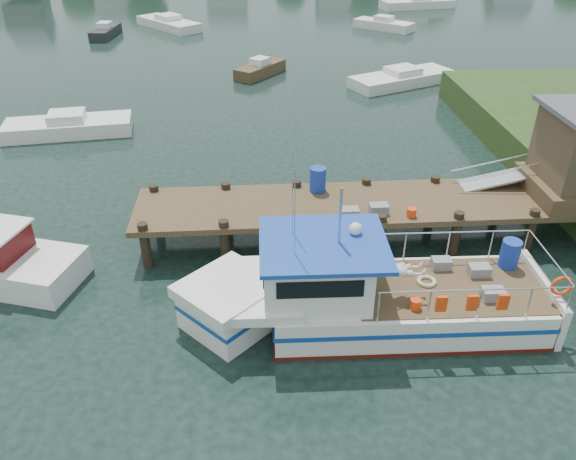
{
  "coord_description": "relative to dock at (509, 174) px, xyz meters",
  "views": [
    {
      "loc": [
        -2.04,
        -16.41,
        10.44
      ],
      "look_at": [
        -1.0,
        -1.5,
        1.3
      ],
      "focal_mm": 35.0,
      "sensor_mm": 36.0,
      "label": 1
    }
  ],
  "objects": [
    {
      "name": "moored_a",
      "position": [
        -17.53,
        10.5,
        -1.83
      ],
      "size": [
        6.24,
        2.79,
        1.11
      ],
      "rotation": [
        0.0,
        0.0,
        -0.22
      ],
      "color": "silver",
      "rests_on": "ground"
    },
    {
      "name": "moored_far",
      "position": [
        8.67,
        42.87,
        -1.78
      ],
      "size": [
        7.63,
        3.68,
        1.24
      ],
      "rotation": [
        0.0,
        0.0,
        0.43
      ],
      "color": "silver",
      "rests_on": "ground"
    },
    {
      "name": "dock",
      "position": [
        0.0,
        0.0,
        0.0
      ],
      "size": [
        16.6,
        3.0,
        4.78
      ],
      "color": "#4D3A24",
      "rests_on": "ground"
    },
    {
      "name": "moored_d",
      "position": [
        -15.34,
        34.86,
        -1.82
      ],
      "size": [
        6.09,
        6.64,
        1.15
      ],
      "rotation": [
        0.0,
        0.0,
        0.17
      ],
      "color": "silver",
      "rests_on": "ground"
    },
    {
      "name": "moored_rowboat",
      "position": [
        -7.82,
        19.97,
        -1.82
      ],
      "size": [
        3.48,
        3.9,
        1.14
      ],
      "rotation": [
        0.0,
        0.0,
        0.38
      ],
      "color": "#4D3A24",
      "rests_on": "ground"
    },
    {
      "name": "moored_c",
      "position": [
        0.88,
        17.45,
        -1.85
      ],
      "size": [
        7.01,
        4.86,
        1.05
      ],
      "rotation": [
        0.0,
        0.0,
        0.26
      ],
      "color": "silver",
      "rests_on": "ground"
    },
    {
      "name": "ground_plane",
      "position": [
        -6.51,
        -0.01,
        -2.24
      ],
      "size": [
        160.0,
        160.0,
        0.0
      ],
      "primitive_type": "plane",
      "color": "black"
    },
    {
      "name": "moored_e",
      "position": [
        -20.11,
        31.94,
        -1.81
      ],
      "size": [
        1.9,
        4.31,
        1.15
      ],
      "rotation": [
        0.0,
        0.0,
        0.06
      ],
      "color": "black",
      "rests_on": "ground"
    },
    {
      "name": "lobster_boat",
      "position": [
        -5.7,
        -4.44,
        -1.33
      ],
      "size": [
        10.54,
        3.26,
        5.02
      ],
      "rotation": [
        0.0,
        0.0,
        -0.02
      ],
      "color": "silver",
      "rests_on": "ground"
    },
    {
      "name": "moored_b",
      "position": [
        3.11,
        33.12,
        -1.82
      ],
      "size": [
        4.99,
        4.6,
        1.12
      ],
      "rotation": [
        0.0,
        0.0,
        -0.09
      ],
      "color": "silver",
      "rests_on": "ground"
    }
  ]
}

